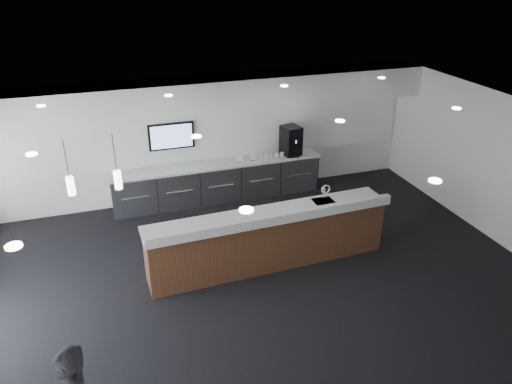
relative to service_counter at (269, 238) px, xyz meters
name	(u,v)px	position (x,y,z in m)	size (l,w,h in m)	color
ground	(269,283)	(-0.20, -0.59, -0.58)	(10.00, 10.00, 0.00)	black
ceiling	(271,126)	(-0.20, -0.59, 2.42)	(10.00, 8.00, 0.02)	#232326
back_wall	(213,136)	(-0.20, 3.41, 0.92)	(10.00, 0.02, 3.00)	white
right_wall	(507,173)	(4.80, -0.59, 0.92)	(0.02, 8.00, 3.00)	white
soffit_bulkhead	(216,93)	(-0.20, 2.96, 2.07)	(10.00, 0.90, 0.70)	white
alcove_panel	(213,133)	(-0.20, 3.38, 1.02)	(9.80, 0.06, 1.40)	white
back_credenza	(218,181)	(-0.20, 3.05, -0.10)	(5.06, 0.66, 0.95)	gray
wall_tv	(171,136)	(-1.20, 3.31, 1.07)	(1.05, 0.08, 0.62)	black
pendant_left	(116,170)	(-2.60, 0.21, 1.67)	(0.12, 0.12, 0.30)	#FFE6C6
pendant_right	(71,176)	(-3.30, 0.21, 1.67)	(0.12, 0.12, 0.30)	#FFE6C6
ceiling_can_lights	(271,128)	(-0.20, -0.59, 2.39)	(7.00, 5.00, 0.02)	white
service_counter	(269,238)	(0.00, 0.00, 0.00)	(4.72, 0.95, 1.49)	#51281B
coffee_machine	(291,140)	(1.67, 3.05, 0.73)	(0.48, 0.57, 0.71)	black
info_sign_left	(239,158)	(0.31, 2.96, 0.47)	(0.15, 0.02, 0.20)	silver
info_sign_right	(254,156)	(0.67, 2.95, 0.49)	(0.18, 0.02, 0.24)	silver
cup_0	(293,153)	(1.70, 2.98, 0.42)	(0.11, 0.11, 0.10)	white
cup_1	(287,154)	(1.56, 2.98, 0.42)	(0.11, 0.11, 0.10)	white
cup_2	(282,154)	(1.42, 2.98, 0.42)	(0.11, 0.11, 0.10)	white
cup_3	(277,155)	(1.28, 2.98, 0.42)	(0.11, 0.11, 0.10)	white
cup_4	(271,156)	(1.14, 2.98, 0.42)	(0.11, 0.11, 0.10)	white
cup_5	(266,156)	(1.00, 2.98, 0.42)	(0.11, 0.11, 0.10)	white
cup_6	(261,157)	(0.86, 2.98, 0.42)	(0.11, 0.11, 0.10)	white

